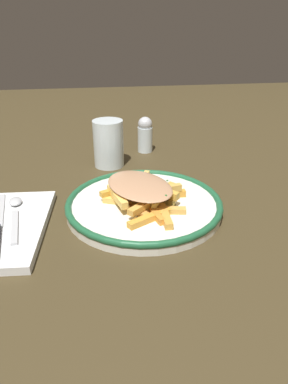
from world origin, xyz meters
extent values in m
plane|color=#3D321C|center=(0.00, 0.00, 0.00)|extent=(2.60, 2.60, 0.00)
cylinder|color=white|center=(0.00, 0.00, 0.01)|extent=(0.28, 0.28, 0.02)
torus|color=#205B37|center=(0.00, 0.00, 0.02)|extent=(0.28, 0.28, 0.01)
cube|color=#C98230|center=(0.00, 0.00, 0.03)|extent=(0.09, 0.03, 0.01)
cube|color=gold|center=(-0.01, 0.07, 0.02)|extent=(0.08, 0.04, 0.01)
cube|color=gold|center=(0.03, 0.00, 0.02)|extent=(0.06, 0.06, 0.01)
cube|color=gold|center=(0.04, 0.01, 0.02)|extent=(0.08, 0.01, 0.01)
cube|color=#E1C660|center=(0.00, -0.01, 0.03)|extent=(0.03, 0.08, 0.01)
cube|color=orange|center=(0.01, -0.05, 0.02)|extent=(0.03, 0.08, 0.01)
cube|color=#EEC052|center=(0.00, 0.00, 0.03)|extent=(0.02, 0.09, 0.01)
cube|color=gold|center=(-0.03, -0.02, 0.02)|extent=(0.06, 0.08, 0.01)
cube|color=#E9B252|center=(-0.04, 0.00, 0.02)|extent=(0.06, 0.03, 0.01)
cube|color=gold|center=(0.01, 0.01, 0.02)|extent=(0.07, 0.06, 0.01)
cube|color=gold|center=(0.00, -0.07, 0.02)|extent=(0.08, 0.05, 0.01)
cube|color=gold|center=(0.00, -0.04, 0.03)|extent=(0.07, 0.07, 0.01)
cube|color=#E3B359|center=(0.01, 0.06, 0.03)|extent=(0.04, 0.07, 0.01)
cube|color=gold|center=(0.03, -0.06, 0.02)|extent=(0.01, 0.07, 0.01)
cube|color=gold|center=(0.00, -0.01, 0.04)|extent=(0.06, 0.01, 0.01)
cube|color=#F7C45B|center=(-0.05, -0.01, 0.04)|extent=(0.03, 0.08, 0.01)
cube|color=#E4C060|center=(0.00, -0.01, 0.04)|extent=(0.04, 0.07, 0.01)
cube|color=gold|center=(0.03, 0.00, 0.04)|extent=(0.06, 0.06, 0.01)
cube|color=gold|center=(0.02, -0.04, 0.02)|extent=(0.09, 0.03, 0.01)
cube|color=gold|center=(0.02, 0.00, 0.04)|extent=(0.07, 0.07, 0.01)
cube|color=#CE8639|center=(0.01, 0.01, 0.02)|extent=(0.09, 0.01, 0.01)
cube|color=gold|center=(-0.04, 0.03, 0.03)|extent=(0.08, 0.05, 0.01)
cube|color=#C98333|center=(0.00, -0.01, 0.02)|extent=(0.08, 0.02, 0.01)
cube|color=gold|center=(0.03, 0.01, 0.04)|extent=(0.08, 0.02, 0.01)
ellipsoid|color=tan|center=(-0.01, 0.01, 0.05)|extent=(0.15, 0.17, 0.01)
cube|color=#1E642F|center=(-0.02, 0.01, 0.05)|extent=(0.00, 0.00, 0.00)
cube|color=#266B1D|center=(0.01, 0.00, 0.05)|extent=(0.00, 0.00, 0.00)
cube|color=#2B6822|center=(0.00, 0.00, 0.05)|extent=(0.00, 0.00, 0.00)
cube|color=#2F6A30|center=(0.05, 0.01, 0.05)|extent=(0.00, 0.00, 0.00)
cube|color=#37642E|center=(0.01, 0.05, 0.05)|extent=(0.00, 0.00, 0.00)
cube|color=#3A582B|center=(0.01, -0.02, 0.05)|extent=(0.00, 0.00, 0.00)
cube|color=#307127|center=(0.01, 0.01, 0.05)|extent=(0.00, 0.00, 0.00)
cube|color=#256429|center=(0.03, -0.04, 0.05)|extent=(0.00, 0.00, 0.00)
cube|color=silver|center=(-0.22, -0.05, 0.02)|extent=(0.03, 0.10, 0.00)
ellipsoid|color=silver|center=(-0.23, 0.03, 0.02)|extent=(0.03, 0.03, 0.01)
cylinder|color=silver|center=(-0.05, 0.23, 0.05)|extent=(0.07, 0.07, 0.11)
cylinder|color=silver|center=(0.05, 0.31, 0.03)|extent=(0.04, 0.04, 0.06)
sphere|color=#B7BABF|center=(0.05, 0.31, 0.07)|extent=(0.04, 0.04, 0.04)
camera|label=1|loc=(-0.08, -0.55, 0.31)|focal=32.56mm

